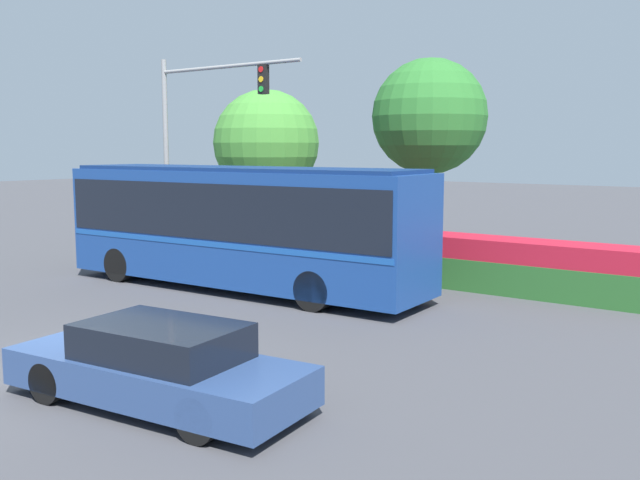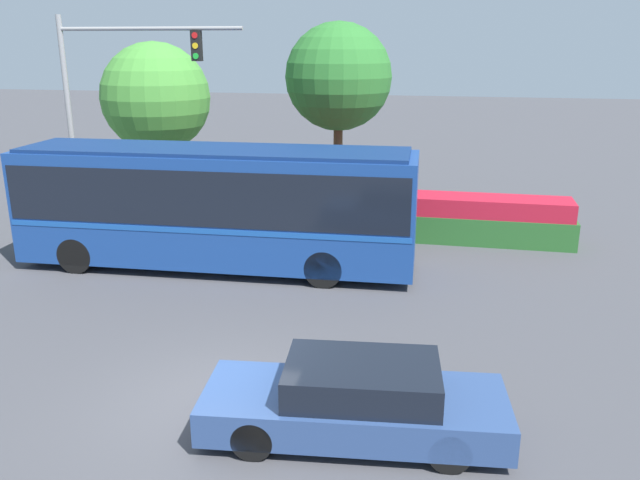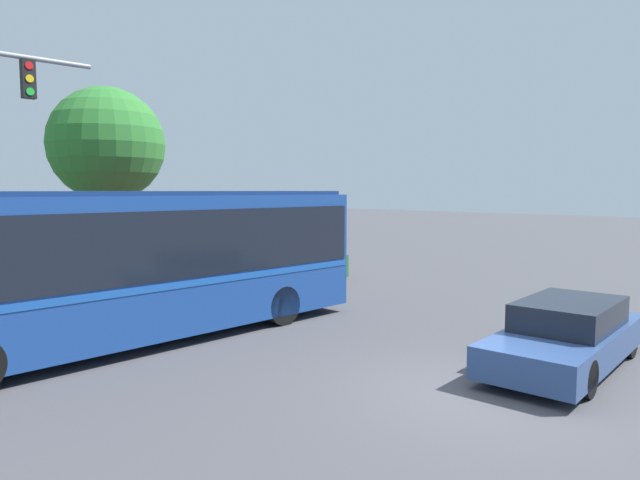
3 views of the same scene
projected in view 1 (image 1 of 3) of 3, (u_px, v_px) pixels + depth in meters
name	position (u px, v px, depth m)	size (l,w,h in m)	color
ground_plane	(82.00, 368.00, 12.65)	(140.00, 140.00, 0.00)	#444449
city_bus	(239.00, 220.00, 19.48)	(11.18, 2.93, 3.41)	navy
sedan_foreground	(158.00, 366.00, 10.73)	(5.05, 2.27, 1.29)	navy
traffic_light_pole	(194.00, 128.00, 23.98)	(6.11, 0.24, 6.99)	gray
flowering_hedge	(461.00, 261.00, 20.10)	(10.97, 1.41, 1.46)	#286028
street_tree_left	(266.00, 143.00, 27.64)	(4.15, 4.15, 6.20)	brown
street_tree_centre	(430.00, 117.00, 23.38)	(3.83, 3.83, 6.88)	brown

